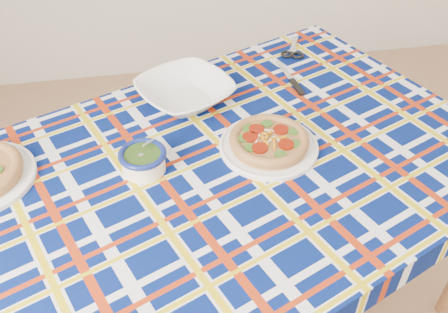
{
  "coord_description": "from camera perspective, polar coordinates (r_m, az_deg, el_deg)",
  "views": [
    {
      "loc": [
        -0.71,
        -0.48,
        1.49
      ],
      "look_at": [
        -0.55,
        0.43,
        0.69
      ],
      "focal_mm": 40.0,
      "sensor_mm": 36.0,
      "label": 1
    }
  ],
  "objects": [
    {
      "name": "dining_table",
      "position": [
        1.26,
        -1.01,
        -3.81
      ],
      "size": [
        1.65,
        1.37,
        0.66
      ],
      "rotation": [
        0.0,
        0.0,
        0.4
      ],
      "color": "brown",
      "rests_on": "floor"
    },
    {
      "name": "main_focaccia_plate",
      "position": [
        1.26,
        5.18,
        1.82
      ],
      "size": [
        0.36,
        0.36,
        0.05
      ],
      "primitive_type": null,
      "rotation": [
        0.0,
        0.0,
        0.55
      ],
      "color": "#9A6536",
      "rests_on": "tablecloth"
    },
    {
      "name": "kitchen_scissors",
      "position": [
        1.73,
        7.99,
        12.52
      ],
      "size": [
        0.13,
        0.19,
        0.01
      ],
      "primitive_type": null,
      "rotation": [
        0.0,
        0.0,
        1.21
      ],
      "color": "silver",
      "rests_on": "tablecloth"
    },
    {
      "name": "tablecloth",
      "position": [
        1.25,
        -1.03,
        -3.1
      ],
      "size": [
        1.69,
        1.41,
        0.09
      ],
      "primitive_type": null,
      "rotation": [
        0.0,
        0.0,
        0.4
      ],
      "color": "#04134F",
      "rests_on": "dining_table"
    },
    {
      "name": "serving_bowl",
      "position": [
        1.43,
        -4.47,
        7.33
      ],
      "size": [
        0.34,
        0.34,
        0.06
      ],
      "primitive_type": "imported",
      "rotation": [
        0.0,
        0.0,
        0.48
      ],
      "color": "white",
      "rests_on": "tablecloth"
    },
    {
      "name": "table_knife",
      "position": [
        1.58,
        7.01,
        9.67
      ],
      "size": [
        0.04,
        0.21,
        0.01
      ],
      "primitive_type": null,
      "rotation": [
        0.0,
        0.0,
        1.68
      ],
      "color": "silver",
      "rests_on": "tablecloth"
    },
    {
      "name": "pesto_bowl",
      "position": [
        1.21,
        -9.25,
        -0.26
      ],
      "size": [
        0.15,
        0.15,
        0.07
      ],
      "primitive_type": null,
      "rotation": [
        0.0,
        0.0,
        0.35
      ],
      "color": "#1A330D",
      "rests_on": "tablecloth"
    }
  ]
}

